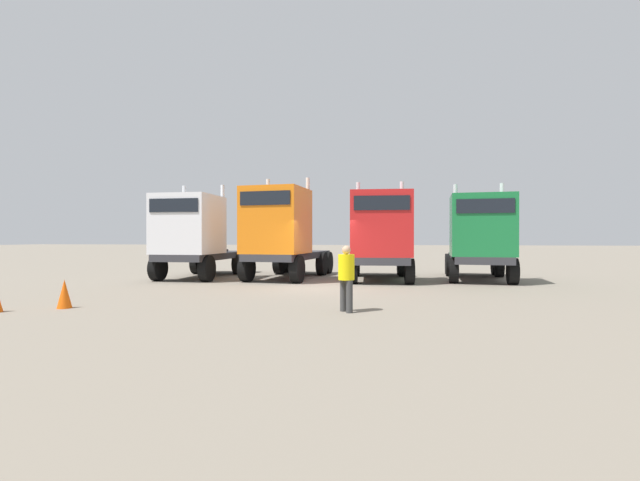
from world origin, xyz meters
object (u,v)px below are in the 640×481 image
semi_truck_white (195,235)px  semi_truck_orange (281,232)px  traffic_cone_mid (64,294)px  semi_truck_green (480,237)px  visitor_in_hivis (346,274)px  semi_truck_red (380,235)px

semi_truck_white → semi_truck_orange: 3.93m
semi_truck_white → traffic_cone_mid: bearing=2.6°
semi_truck_orange → semi_truck_green: bearing=100.4°
semi_truck_green → visitor_in_hivis: size_ratio=3.67×
semi_truck_red → visitor_in_hivis: semi_truck_red is taller
semi_truck_white → semi_truck_green: bearing=94.3°
visitor_in_hivis → semi_truck_orange: bearing=76.0°
semi_truck_orange → traffic_cone_mid: (-3.69, -8.34, -1.68)m
semi_truck_white → semi_truck_red: (8.19, 0.07, -0.02)m
semi_truck_orange → traffic_cone_mid: bearing=-17.6°
semi_truck_white → traffic_cone_mid: semi_truck_white is taller
semi_truck_green → visitor_in_hivis: bearing=-24.5°
semi_truck_red → semi_truck_orange: bearing=-93.1°
semi_truck_white → semi_truck_red: bearing=91.5°
semi_truck_white → semi_truck_red: semi_truck_red is taller
visitor_in_hivis → semi_truck_green: bearing=21.8°
semi_truck_orange → visitor_in_hivis: (3.56, -7.81, -1.12)m
semi_truck_white → semi_truck_green: size_ratio=1.03×
semi_truck_orange → semi_truck_green: 8.39m
semi_truck_green → visitor_in_hivis: 9.73m
semi_truck_green → traffic_cone_mid: size_ratio=8.01×
semi_truck_white → semi_truck_green: 12.32m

